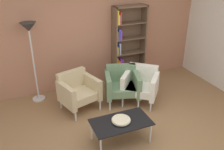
# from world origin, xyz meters

# --- Properties ---
(ground_plane) EXTENTS (8.32, 8.32, 0.00)m
(ground_plane) POSITION_xyz_m (0.00, 0.00, 0.00)
(ground_plane) COLOR olive
(brick_back_panel) EXTENTS (6.40, 0.12, 2.90)m
(brick_back_panel) POSITION_xyz_m (0.00, 2.46, 1.45)
(brick_back_panel) COLOR #A87056
(brick_back_panel) RESTS_ON ground_plane
(bookshelf_tall) EXTENTS (0.80, 0.30, 1.90)m
(bookshelf_tall) POSITION_xyz_m (0.89, 2.25, 0.93)
(bookshelf_tall) COLOR brown
(bookshelf_tall) RESTS_ON ground_plane
(coffee_table_low) EXTENTS (1.00, 0.56, 0.40)m
(coffee_table_low) POSITION_xyz_m (-0.19, 0.17, 0.37)
(coffee_table_low) COLOR black
(coffee_table_low) RESTS_ON ground_plane
(decorative_bowl) EXTENTS (0.32, 0.32, 0.05)m
(decorative_bowl) POSITION_xyz_m (-0.19, 0.17, 0.43)
(decorative_bowl) COLOR beige
(decorative_bowl) RESTS_ON coffee_table_low
(armchair_corner_red) EXTENTS (0.87, 0.83, 0.78)m
(armchair_corner_red) POSITION_xyz_m (-0.58, 1.46, 0.41)
(armchair_corner_red) COLOR #C6B289
(armchair_corner_red) RESTS_ON ground_plane
(armchair_near_window) EXTENTS (0.87, 0.83, 0.78)m
(armchair_near_window) POSITION_xyz_m (0.38, 1.38, 0.41)
(armchair_near_window) COLOR slate
(armchair_near_window) RESTS_ON ground_plane
(armchair_spare_guest) EXTENTS (0.95, 0.94, 0.78)m
(armchair_spare_guest) POSITION_xyz_m (0.75, 1.22, 0.41)
(armchair_spare_guest) COLOR white
(armchair_spare_guest) RESTS_ON ground_plane
(floor_lamp_torchiere) EXTENTS (0.32, 0.32, 1.74)m
(floor_lamp_torchiere) POSITION_xyz_m (-1.32, 2.15, 1.45)
(floor_lamp_torchiere) COLOR silver
(floor_lamp_torchiere) RESTS_ON ground_plane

